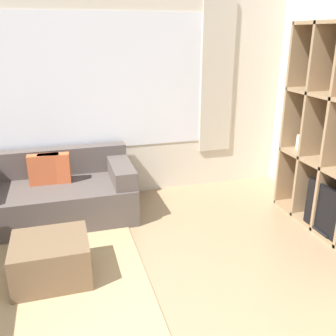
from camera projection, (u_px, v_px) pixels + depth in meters
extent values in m
cube|color=beige|center=(100.00, 91.00, 4.51)|extent=(6.03, 0.07, 2.70)
cube|color=white|center=(100.00, 83.00, 4.44)|extent=(2.66, 0.01, 1.60)
cube|color=beige|center=(217.00, 79.00, 4.82)|extent=(0.44, 0.03, 1.90)
cube|color=tan|center=(8.00, 275.00, 3.29)|extent=(2.34, 2.18, 0.01)
cube|color=#997A56|center=(319.00, 125.00, 4.07)|extent=(0.43, 0.04, 2.13)
cube|color=#997A56|center=(298.00, 118.00, 4.40)|extent=(0.43, 0.04, 2.13)
cube|color=black|center=(325.00, 211.00, 3.84)|extent=(0.04, 0.59, 0.52)
cube|color=black|center=(323.00, 231.00, 3.92)|extent=(0.10, 0.24, 0.03)
cylinder|color=orange|center=(297.00, 198.00, 4.55)|extent=(0.09, 0.09, 0.17)
cylinder|color=orange|center=(335.00, 89.00, 3.75)|extent=(0.07, 0.07, 0.09)
cube|color=white|center=(302.00, 143.00, 4.34)|extent=(0.10, 0.10, 0.17)
cylinder|color=#2856A8|center=(315.00, 210.00, 4.23)|extent=(0.05, 0.05, 0.18)
cube|color=#564C47|center=(57.00, 202.00, 4.24)|extent=(1.72, 0.91, 0.41)
cube|color=#564C47|center=(54.00, 161.00, 4.45)|extent=(1.72, 0.18, 0.32)
cube|color=#564C47|center=(121.00, 170.00, 4.33)|extent=(0.24, 0.85, 0.20)
cube|color=#C65B33|center=(44.00, 169.00, 4.17)|extent=(0.34, 0.12, 0.34)
cube|color=#C65B33|center=(55.00, 168.00, 4.19)|extent=(0.35, 0.15, 0.34)
cube|color=brown|center=(51.00, 260.00, 3.19)|extent=(0.63, 0.56, 0.38)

